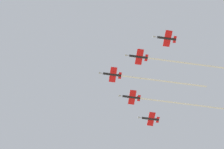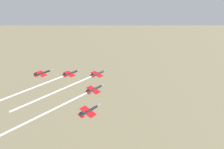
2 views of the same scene
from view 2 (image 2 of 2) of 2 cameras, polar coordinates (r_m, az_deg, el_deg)
jet_lead at (r=106.81m, az=-11.37°, el=-2.72°), size 50.46×33.95×2.60m
jet_port_inner at (r=111.06m, az=-20.99°, el=-2.82°), size 53.85×36.20×2.60m
jet_starboard_inner at (r=92.45m, az=-14.65°, el=-8.92°), size 54.02×36.31×2.60m
jet_port_outer at (r=122.62m, az=-21.07°, el=0.42°), size 11.64×9.44×2.60m
jet_starboard_outer at (r=86.57m, az=-7.22°, el=-11.28°), size 11.64×9.44×2.60m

